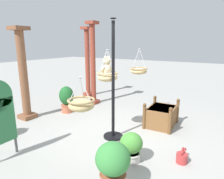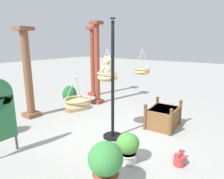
{
  "view_description": "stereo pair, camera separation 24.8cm",
  "coord_description": "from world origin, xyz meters",
  "px_view_note": "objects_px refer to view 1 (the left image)",
  "views": [
    {
      "loc": [
        -3.69,
        -2.25,
        2.13
      ],
      "look_at": [
        0.02,
        0.09,
        1.09
      ],
      "focal_mm": 31.73,
      "sensor_mm": 36.0,
      "label": 1
    },
    {
      "loc": [
        -3.55,
        -2.46,
        2.13
      ],
      "look_at": [
        0.02,
        0.09,
        1.09
      ],
      "focal_mm": 31.73,
      "sensor_mm": 36.0,
      "label": 2
    }
  ],
  "objects_px": {
    "greenhouse_pillar_far_back": "(93,65)",
    "hanging_basket_left_high": "(81,104)",
    "greenhouse_pillar_right": "(88,64)",
    "watering_can": "(182,157)",
    "teddy_bear": "(106,68)",
    "potted_plant_bushy_green": "(113,164)",
    "greenhouse_pillar_left": "(23,76)",
    "display_pole_central": "(113,102)",
    "hanging_basket_with_teddy": "(107,76)",
    "hanging_basket_right_low": "(139,71)",
    "potted_plant_fern_front": "(67,98)",
    "potted_plant_tall_leafy": "(131,146)",
    "wooden_planter_box": "(161,116)"
  },
  "relations": [
    {
      "from": "greenhouse_pillar_far_back",
      "to": "hanging_basket_left_high",
      "type": "bearing_deg",
      "value": -145.31
    },
    {
      "from": "greenhouse_pillar_right",
      "to": "watering_can",
      "type": "bearing_deg",
      "value": -122.27
    },
    {
      "from": "teddy_bear",
      "to": "potted_plant_bushy_green",
      "type": "height_order",
      "value": "teddy_bear"
    },
    {
      "from": "greenhouse_pillar_left",
      "to": "display_pole_central",
      "type": "bearing_deg",
      "value": -83.5
    },
    {
      "from": "hanging_basket_with_teddy",
      "to": "greenhouse_pillar_far_back",
      "type": "distance_m",
      "value": 2.45
    },
    {
      "from": "hanging_basket_right_low",
      "to": "potted_plant_fern_front",
      "type": "distance_m",
      "value": 2.38
    },
    {
      "from": "greenhouse_pillar_left",
      "to": "greenhouse_pillar_far_back",
      "type": "distance_m",
      "value": 2.31
    },
    {
      "from": "watering_can",
      "to": "potted_plant_fern_front",
      "type": "bearing_deg",
      "value": 77.11
    },
    {
      "from": "hanging_basket_left_high",
      "to": "display_pole_central",
      "type": "bearing_deg",
      "value": 6.49
    },
    {
      "from": "potted_plant_tall_leafy",
      "to": "watering_can",
      "type": "height_order",
      "value": "potted_plant_tall_leafy"
    },
    {
      "from": "hanging_basket_right_low",
      "to": "potted_plant_tall_leafy",
      "type": "distance_m",
      "value": 2.73
    },
    {
      "from": "watering_can",
      "to": "display_pole_central",
      "type": "bearing_deg",
      "value": 83.48
    },
    {
      "from": "teddy_bear",
      "to": "greenhouse_pillar_right",
      "type": "height_order",
      "value": "greenhouse_pillar_right"
    },
    {
      "from": "watering_can",
      "to": "potted_plant_tall_leafy",
      "type": "bearing_deg",
      "value": 118.89
    },
    {
      "from": "teddy_bear",
      "to": "potted_plant_tall_leafy",
      "type": "relative_size",
      "value": 0.83
    },
    {
      "from": "teddy_bear",
      "to": "watering_can",
      "type": "xyz_separation_m",
      "value": [
        -0.33,
        -1.86,
        -1.48
      ]
    },
    {
      "from": "hanging_basket_with_teddy",
      "to": "potted_plant_bushy_green",
      "type": "relative_size",
      "value": 0.97
    },
    {
      "from": "teddy_bear",
      "to": "watering_can",
      "type": "relative_size",
      "value": 1.3
    },
    {
      "from": "wooden_planter_box",
      "to": "watering_can",
      "type": "xyz_separation_m",
      "value": [
        -1.43,
        -0.88,
        -0.17
      ]
    },
    {
      "from": "hanging_basket_right_low",
      "to": "hanging_basket_with_teddy",
      "type": "bearing_deg",
      "value": 177.49
    },
    {
      "from": "potted_plant_tall_leafy",
      "to": "greenhouse_pillar_right",
      "type": "bearing_deg",
      "value": 48.17
    },
    {
      "from": "teddy_bear",
      "to": "potted_plant_fern_front",
      "type": "bearing_deg",
      "value": 74.35
    },
    {
      "from": "greenhouse_pillar_left",
      "to": "potted_plant_tall_leafy",
      "type": "xyz_separation_m",
      "value": [
        -0.32,
        -3.52,
        -0.94
      ]
    },
    {
      "from": "potted_plant_fern_front",
      "to": "potted_plant_bushy_green",
      "type": "bearing_deg",
      "value": -124.83
    },
    {
      "from": "potted_plant_fern_front",
      "to": "hanging_basket_right_low",
      "type": "bearing_deg",
      "value": -62.0
    },
    {
      "from": "greenhouse_pillar_right",
      "to": "wooden_planter_box",
      "type": "relative_size",
      "value": 2.89
    },
    {
      "from": "hanging_basket_right_low",
      "to": "wooden_planter_box",
      "type": "relative_size",
      "value": 0.79
    },
    {
      "from": "hanging_basket_right_low",
      "to": "greenhouse_pillar_right",
      "type": "bearing_deg",
      "value": 70.98
    },
    {
      "from": "greenhouse_pillar_far_back",
      "to": "wooden_planter_box",
      "type": "relative_size",
      "value": 2.98
    },
    {
      "from": "hanging_basket_with_teddy",
      "to": "greenhouse_pillar_right",
      "type": "bearing_deg",
      "value": 46.45
    },
    {
      "from": "hanging_basket_with_teddy",
      "to": "potted_plant_fern_front",
      "type": "relative_size",
      "value": 0.88
    },
    {
      "from": "greenhouse_pillar_far_back",
      "to": "potted_plant_fern_front",
      "type": "relative_size",
      "value": 3.42
    },
    {
      "from": "hanging_basket_left_high",
      "to": "hanging_basket_right_low",
      "type": "relative_size",
      "value": 0.77
    },
    {
      "from": "greenhouse_pillar_far_back",
      "to": "watering_can",
      "type": "distance_m",
      "value": 4.33
    },
    {
      "from": "display_pole_central",
      "to": "potted_plant_fern_front",
      "type": "xyz_separation_m",
      "value": [
        0.67,
        2.13,
        -0.39
      ]
    },
    {
      "from": "hanging_basket_with_teddy",
      "to": "greenhouse_pillar_far_back",
      "type": "xyz_separation_m",
      "value": [
        1.72,
        1.75,
        -0.01
      ]
    },
    {
      "from": "greenhouse_pillar_left",
      "to": "wooden_planter_box",
      "type": "relative_size",
      "value": 2.69
    },
    {
      "from": "hanging_basket_with_teddy",
      "to": "hanging_basket_left_high",
      "type": "bearing_deg",
      "value": -164.11
    },
    {
      "from": "hanging_basket_right_low",
      "to": "potted_plant_bushy_green",
      "type": "height_order",
      "value": "hanging_basket_right_low"
    },
    {
      "from": "teddy_bear",
      "to": "greenhouse_pillar_left",
      "type": "distance_m",
      "value": 2.53
    },
    {
      "from": "potted_plant_tall_leafy",
      "to": "greenhouse_pillar_left",
      "type": "bearing_deg",
      "value": 84.86
    },
    {
      "from": "display_pole_central",
      "to": "teddy_bear",
      "type": "bearing_deg",
      "value": 61.16
    },
    {
      "from": "hanging_basket_with_teddy",
      "to": "greenhouse_pillar_left",
      "type": "distance_m",
      "value": 2.54
    },
    {
      "from": "potted_plant_tall_leafy",
      "to": "teddy_bear",
      "type": "bearing_deg",
      "value": 53.56
    },
    {
      "from": "greenhouse_pillar_right",
      "to": "wooden_planter_box",
      "type": "xyz_separation_m",
      "value": [
        -1.38,
        -3.57,
        -1.05
      ]
    },
    {
      "from": "potted_plant_tall_leafy",
      "to": "potted_plant_bushy_green",
      "type": "height_order",
      "value": "potted_plant_bushy_green"
    },
    {
      "from": "hanging_basket_left_high",
      "to": "potted_plant_tall_leafy",
      "type": "xyz_separation_m",
      "value": [
        0.58,
        -0.64,
        -0.85
      ]
    },
    {
      "from": "hanging_basket_right_low",
      "to": "potted_plant_bushy_green",
      "type": "bearing_deg",
      "value": -161.1
    },
    {
      "from": "hanging_basket_left_high",
      "to": "greenhouse_pillar_left",
      "type": "relative_size",
      "value": 0.23
    },
    {
      "from": "display_pole_central",
      "to": "potted_plant_fern_front",
      "type": "relative_size",
      "value": 3.16
    }
  ]
}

